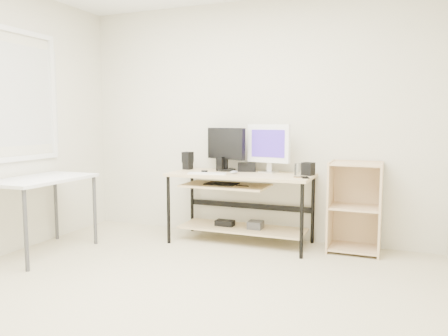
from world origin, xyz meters
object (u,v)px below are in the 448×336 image
side_table (41,186)px  audio_controller (220,164)px  black_monitor (226,146)px  white_imac (268,145)px  shelf_unit (355,206)px  desk (239,193)px

side_table → audio_controller: bearing=39.6°
side_table → audio_controller: size_ratio=6.35×
side_table → black_monitor: 1.93m
side_table → white_imac: size_ratio=1.95×
white_imac → shelf_unit: bearing=11.6°
side_table → shelf_unit: 3.09m
side_table → black_monitor: size_ratio=2.00×
desk → audio_controller: size_ratio=9.52×
shelf_unit → black_monitor: bearing=179.8°
white_imac → audio_controller: (-0.53, -0.05, -0.22)m
white_imac → side_table: bearing=-136.9°
black_monitor → white_imac: (0.49, -0.01, 0.03)m
side_table → shelf_unit: size_ratio=1.11×
desk → black_monitor: 0.55m
side_table → white_imac: (1.93, 1.21, 0.38)m
desk → black_monitor: (-0.21, 0.16, 0.48)m
side_table → black_monitor: black_monitor is taller
audio_controller → white_imac: bearing=17.4°
desk → audio_controller: 0.40m
desk → audio_controller: (-0.25, 0.10, 0.29)m
side_table → audio_controller: audio_controller is taller
shelf_unit → audio_controller: (-1.43, -0.06, 0.38)m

